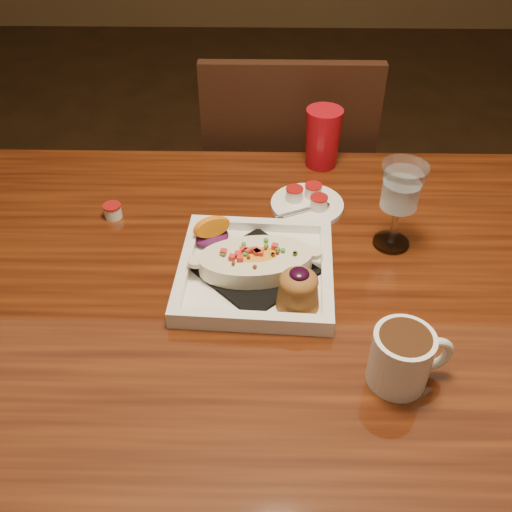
{
  "coord_description": "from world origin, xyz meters",
  "views": [
    {
      "loc": [
        -0.05,
        -0.67,
        1.39
      ],
      "look_at": [
        -0.07,
        0.07,
        0.77
      ],
      "focal_mm": 40.0,
      "sensor_mm": 36.0,
      "label": 1
    }
  ],
  "objects_px": {
    "saucer": "(307,203)",
    "red_tumbler": "(323,138)",
    "coffee_mug": "(403,356)",
    "goblet": "(401,192)",
    "table": "(294,333)",
    "plate": "(260,269)",
    "chair_far": "(285,197)"
  },
  "relations": [
    {
      "from": "table",
      "to": "red_tumbler",
      "type": "distance_m",
      "value": 0.44
    },
    {
      "from": "plate",
      "to": "red_tumbler",
      "type": "distance_m",
      "value": 0.39
    },
    {
      "from": "table",
      "to": "coffee_mug",
      "type": "distance_m",
      "value": 0.26
    },
    {
      "from": "coffee_mug",
      "to": "saucer",
      "type": "bearing_deg",
      "value": 94.36
    },
    {
      "from": "chair_far",
      "to": "coffee_mug",
      "type": "distance_m",
      "value": 0.86
    },
    {
      "from": "table",
      "to": "plate",
      "type": "relative_size",
      "value": 5.66
    },
    {
      "from": "coffee_mug",
      "to": "table",
      "type": "bearing_deg",
      "value": 118.36
    },
    {
      "from": "chair_far",
      "to": "red_tumbler",
      "type": "height_order",
      "value": "chair_far"
    },
    {
      "from": "coffee_mug",
      "to": "red_tumbler",
      "type": "bearing_deg",
      "value": 86.64
    },
    {
      "from": "plate",
      "to": "saucer",
      "type": "height_order",
      "value": "plate"
    },
    {
      "from": "plate",
      "to": "red_tumbler",
      "type": "bearing_deg",
      "value": 74.21
    },
    {
      "from": "plate",
      "to": "coffee_mug",
      "type": "xyz_separation_m",
      "value": [
        0.2,
        -0.2,
        0.02
      ]
    },
    {
      "from": "table",
      "to": "plate",
      "type": "height_order",
      "value": "plate"
    },
    {
      "from": "saucer",
      "to": "plate",
      "type": "bearing_deg",
      "value": -112.95
    },
    {
      "from": "coffee_mug",
      "to": "red_tumbler",
      "type": "xyz_separation_m",
      "value": [
        -0.07,
        0.57,
        0.02
      ]
    },
    {
      "from": "chair_far",
      "to": "red_tumbler",
      "type": "distance_m",
      "value": 0.39
    },
    {
      "from": "table",
      "to": "red_tumbler",
      "type": "relative_size",
      "value": 11.87
    },
    {
      "from": "saucer",
      "to": "goblet",
      "type": "bearing_deg",
      "value": -37.21
    },
    {
      "from": "table",
      "to": "goblet",
      "type": "bearing_deg",
      "value": 37.12
    },
    {
      "from": "plate",
      "to": "goblet",
      "type": "distance_m",
      "value": 0.27
    },
    {
      "from": "plate",
      "to": "coffee_mug",
      "type": "height_order",
      "value": "coffee_mug"
    },
    {
      "from": "saucer",
      "to": "red_tumbler",
      "type": "xyz_separation_m",
      "value": [
        0.04,
        0.16,
        0.05
      ]
    },
    {
      "from": "chair_far",
      "to": "coffee_mug",
      "type": "height_order",
      "value": "chair_far"
    },
    {
      "from": "chair_far",
      "to": "coffee_mug",
      "type": "relative_size",
      "value": 7.97
    },
    {
      "from": "table",
      "to": "plate",
      "type": "distance_m",
      "value": 0.14
    },
    {
      "from": "table",
      "to": "saucer",
      "type": "height_order",
      "value": "saucer"
    },
    {
      "from": "red_tumbler",
      "to": "coffee_mug",
      "type": "bearing_deg",
      "value": -83.08
    },
    {
      "from": "goblet",
      "to": "red_tumbler",
      "type": "height_order",
      "value": "goblet"
    },
    {
      "from": "coffee_mug",
      "to": "goblet",
      "type": "distance_m",
      "value": 0.31
    },
    {
      "from": "table",
      "to": "saucer",
      "type": "xyz_separation_m",
      "value": [
        0.03,
        0.24,
        0.11
      ]
    },
    {
      "from": "goblet",
      "to": "plate",
      "type": "bearing_deg",
      "value": -156.87
    },
    {
      "from": "table",
      "to": "goblet",
      "type": "xyz_separation_m",
      "value": [
        0.17,
        0.13,
        0.21
      ]
    }
  ]
}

